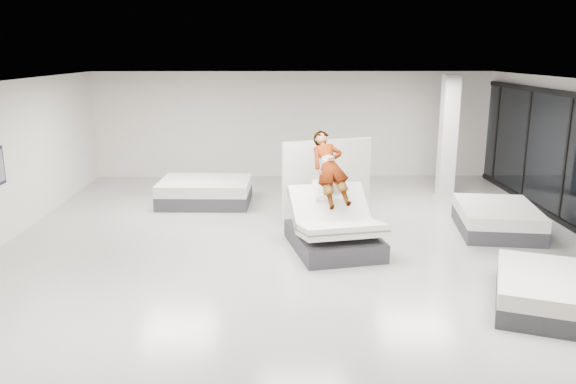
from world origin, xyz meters
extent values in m
plane|color=#B0ADA6|center=(0.00, 0.00, 0.00)|extent=(14.00, 14.00, 0.00)
plane|color=#242426|center=(0.00, 0.00, 3.20)|extent=(14.00, 14.00, 0.00)
cube|color=white|center=(0.00, 7.00, 1.60)|extent=(12.00, 0.04, 3.20)
cube|color=#343438|center=(0.59, 0.34, 0.18)|extent=(1.90, 2.29, 0.36)
cube|color=white|center=(0.52, 0.65, 0.76)|extent=(1.68, 1.21, 0.82)
cube|color=#5C5C61|center=(0.52, 0.65, 0.76)|extent=(1.68, 1.11, 0.68)
cube|color=white|center=(0.68, -0.14, 0.55)|extent=(1.70, 1.32, 0.38)
cube|color=#5C5C61|center=(0.68, -0.14, 0.55)|extent=(1.72, 1.31, 0.20)
cube|color=white|center=(0.50, 0.77, 1.10)|extent=(0.63, 0.51, 0.37)
imported|color=slate|center=(0.53, 0.63, 1.28)|extent=(0.92, 1.66, 1.42)
cube|color=black|center=(0.81, 0.33, 1.07)|extent=(0.08, 0.15, 0.08)
cube|color=silver|center=(0.61, 2.05, 0.95)|extent=(2.01, 0.76, 1.90)
cube|color=#343438|center=(4.20, 1.37, 0.16)|extent=(1.85, 2.29, 0.31)
cube|color=white|center=(4.20, 1.37, 0.44)|extent=(1.85, 2.29, 0.26)
cube|color=#343438|center=(3.55, -2.37, 0.14)|extent=(2.06, 2.33, 0.29)
cube|color=white|center=(3.55, -2.37, 0.41)|extent=(2.06, 2.33, 0.24)
cube|color=#343438|center=(-2.33, 3.79, 0.17)|extent=(2.31, 1.77, 0.34)
cube|color=white|center=(-2.33, 3.79, 0.48)|extent=(2.31, 1.77, 0.28)
cube|color=silver|center=(4.00, 4.50, 1.60)|extent=(0.40, 0.40, 3.20)
cube|color=black|center=(5.90, 2.00, 1.45)|extent=(0.09, 0.08, 2.80)
cube|color=black|center=(5.90, 4.00, 1.45)|extent=(0.09, 0.08, 2.80)
cube|color=black|center=(5.90, 6.00, 1.45)|extent=(0.09, 0.08, 2.80)
camera|label=1|loc=(-0.51, -10.06, 3.76)|focal=35.00mm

